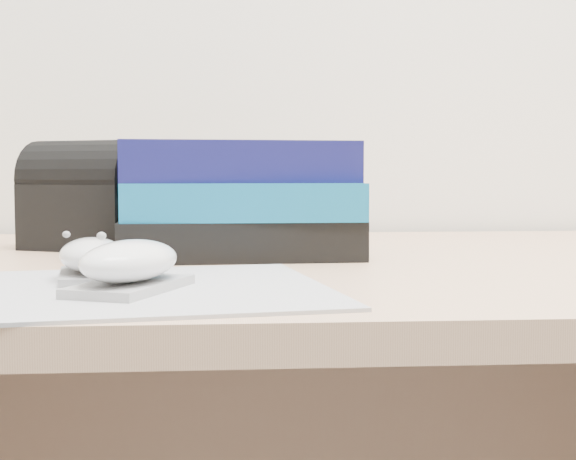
{
  "coord_description": "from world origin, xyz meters",
  "views": [
    {
      "loc": [
        -0.12,
        0.67,
        0.83
      ],
      "look_at": [
        -0.05,
        1.47,
        0.77
      ],
      "focal_mm": 50.0,
      "sensor_mm": 36.0,
      "label": 1
    }
  ],
  "objects": [
    {
      "name": "mousepad",
      "position": [
        -0.22,
        1.33,
        0.73
      ],
      "size": [
        0.4,
        0.33,
        0.0
      ],
      "primitive_type": "cube",
      "rotation": [
        0.0,
        0.0,
        0.16
      ],
      "color": "gray",
      "rests_on": "desk"
    },
    {
      "name": "mouse_rear",
      "position": [
        -0.23,
        1.39,
        0.75
      ],
      "size": [
        0.07,
        0.11,
        0.04
      ],
      "color": "gray",
      "rests_on": "mousepad"
    },
    {
      "name": "pouch",
      "position": [
        -0.29,
        1.71,
        0.8
      ],
      "size": [
        0.17,
        0.15,
        0.14
      ],
      "color": "black",
      "rests_on": "desk"
    },
    {
      "name": "mouse_front",
      "position": [
        -0.19,
        1.31,
        0.75
      ],
      "size": [
        0.1,
        0.13,
        0.05
      ],
      "color": "#9B9A9D",
      "rests_on": "mousepad"
    },
    {
      "name": "book_stack",
      "position": [
        -0.1,
        1.62,
        0.8
      ],
      "size": [
        0.28,
        0.23,
        0.13
      ],
      "color": "black",
      "rests_on": "desk"
    },
    {
      "name": "desk",
      "position": [
        0.0,
        1.64,
        0.5
      ],
      "size": [
        1.6,
        0.8,
        0.73
      ],
      "color": "tan",
      "rests_on": "ground"
    }
  ]
}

